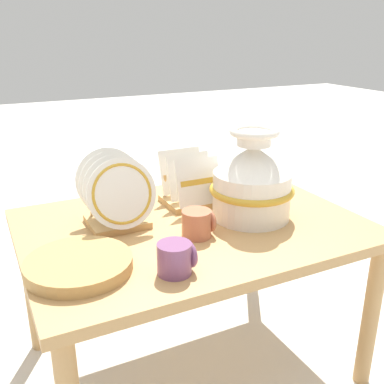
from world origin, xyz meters
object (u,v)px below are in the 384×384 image
at_px(dish_rack_square_plates, 190,189).
at_px(wicker_charger_stack, 79,265).
at_px(fruit_bowl, 245,185).
at_px(mug_terracotta_glaze, 198,223).
at_px(ceramic_vase, 252,180).
at_px(mug_plum_glaze, 176,258).
at_px(dish_rack_round_plates, 117,198).

bearing_deg(dish_rack_square_plates, wicker_charger_stack, -147.08).
bearing_deg(fruit_bowl, dish_rack_square_plates, -176.91).
distance_m(dish_rack_square_plates, wicker_charger_stack, 0.58).
bearing_deg(wicker_charger_stack, dish_rack_square_plates, 32.92).
bearing_deg(dish_rack_square_plates, mug_terracotta_glaze, -110.85).
relative_size(dish_rack_square_plates, wicker_charger_stack, 0.69).
distance_m(wicker_charger_stack, fruit_bowl, 0.81).
xyz_separation_m(ceramic_vase, fruit_bowl, (0.12, 0.22, -0.10)).
bearing_deg(mug_plum_glaze, fruit_bowl, 41.84).
bearing_deg(ceramic_vase, dish_rack_square_plates, 122.85).
bearing_deg(fruit_bowl, mug_terracotta_glaze, -141.65).
bearing_deg(ceramic_vase, wicker_charger_stack, -170.18).
relative_size(dish_rack_round_plates, wicker_charger_stack, 0.83).
relative_size(dish_rack_square_plates, fruit_bowl, 1.38).
height_order(ceramic_vase, wicker_charger_stack, ceramic_vase).
xyz_separation_m(ceramic_vase, dish_rack_round_plates, (-0.44, 0.13, -0.04)).
bearing_deg(mug_plum_glaze, dish_rack_round_plates, 97.28).
distance_m(wicker_charger_stack, mug_terracotta_glaze, 0.39).
relative_size(wicker_charger_stack, mug_terracotta_glaze, 2.86).
xyz_separation_m(ceramic_vase, wicker_charger_stack, (-0.62, -0.11, -0.12)).
bearing_deg(mug_plum_glaze, mug_terracotta_glaze, 48.55).
height_order(mug_plum_glaze, fruit_bowl, mug_plum_glaze).
height_order(dish_rack_square_plates, fruit_bowl, dish_rack_square_plates).
xyz_separation_m(dish_rack_square_plates, fruit_bowl, (0.25, 0.01, -0.02)).
distance_m(wicker_charger_stack, mug_plum_glaze, 0.26).
bearing_deg(dish_rack_square_plates, fruit_bowl, 3.09).
relative_size(dish_rack_square_plates, mug_plum_glaze, 1.97).
relative_size(dish_rack_round_plates, mug_plum_glaze, 2.38).
distance_m(dish_rack_square_plates, mug_plum_glaze, 0.51).
bearing_deg(ceramic_vase, mug_terracotta_glaze, -166.17).
distance_m(dish_rack_round_plates, wicker_charger_stack, 0.31).
xyz_separation_m(ceramic_vase, mug_terracotta_glaze, (-0.24, -0.06, -0.09)).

